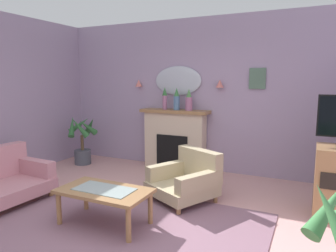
# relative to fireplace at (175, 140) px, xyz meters

# --- Properties ---
(floor) EXTENTS (6.88, 6.93, 0.10)m
(floor) POSITION_rel_fireplace_xyz_m (0.49, -2.79, -0.62)
(floor) COLOR #C6938E
(floor) RESTS_ON ground
(wall_back) EXTENTS (6.88, 0.10, 2.87)m
(wall_back) POSITION_rel_fireplace_xyz_m (0.49, 0.22, 0.87)
(wall_back) COLOR #9E8CA8
(wall_back) RESTS_ON ground
(patterned_rug) EXTENTS (3.20, 2.40, 0.01)m
(patterned_rug) POSITION_rel_fireplace_xyz_m (0.49, -2.59, -0.56)
(patterned_rug) COLOR #7F5B6B
(patterned_rug) RESTS_ON ground
(fireplace) EXTENTS (1.36, 0.36, 1.16)m
(fireplace) POSITION_rel_fireplace_xyz_m (0.00, 0.00, 0.00)
(fireplace) COLOR beige
(fireplace) RESTS_ON ground
(mantel_vase_left) EXTENTS (0.10, 0.10, 0.43)m
(mantel_vase_left) POSITION_rel_fireplace_xyz_m (-0.20, -0.03, 0.82)
(mantel_vase_left) COLOR #9E6084
(mantel_vase_left) RESTS_ON fireplace
(mantel_vase_right) EXTENTS (0.12, 0.12, 0.42)m
(mantel_vase_right) POSITION_rel_fireplace_xyz_m (0.05, -0.03, 0.78)
(mantel_vase_right) COLOR #4C7093
(mantel_vase_right) RESTS_ON fireplace
(mantel_vase_centre) EXTENTS (0.13, 0.13, 0.41)m
(mantel_vase_centre) POSITION_rel_fireplace_xyz_m (0.30, -0.03, 0.77)
(mantel_vase_centre) COLOR #9E6084
(mantel_vase_centre) RESTS_ON fireplace
(wall_mirror) EXTENTS (0.96, 0.06, 0.56)m
(wall_mirror) POSITION_rel_fireplace_xyz_m (-0.00, 0.14, 1.14)
(wall_mirror) COLOR #B2BCC6
(wall_sconce_left) EXTENTS (0.14, 0.14, 0.14)m
(wall_sconce_left) POSITION_rel_fireplace_xyz_m (-0.85, 0.09, 1.09)
(wall_sconce_left) COLOR #D17066
(wall_sconce_right) EXTENTS (0.14, 0.14, 0.14)m
(wall_sconce_right) POSITION_rel_fireplace_xyz_m (0.85, 0.09, 1.09)
(wall_sconce_right) COLOR #D17066
(framed_picture) EXTENTS (0.28, 0.03, 0.36)m
(framed_picture) POSITION_rel_fireplace_xyz_m (1.50, 0.15, 1.18)
(framed_picture) COLOR #4C6B56
(coffee_table) EXTENTS (1.10, 0.60, 0.45)m
(coffee_table) POSITION_rel_fireplace_xyz_m (0.23, -2.55, -0.19)
(coffee_table) COLOR olive
(coffee_table) RESTS_ON ground
(armchair_near_fireplace) EXTENTS (1.09, 1.09, 0.71)m
(armchair_near_fireplace) POSITION_rel_fireplace_xyz_m (0.82, -1.38, -0.27)
(armchair_near_fireplace) COLOR tan
(armchair_near_fireplace) RESTS_ON ground
(potted_plant_corner_palm) EXTENTS (0.65, 0.65, 1.02)m
(potted_plant_corner_palm) POSITION_rel_fireplace_xyz_m (-1.84, -0.53, -0.08)
(potted_plant_corner_palm) COLOR #474C56
(potted_plant_corner_palm) RESTS_ON ground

